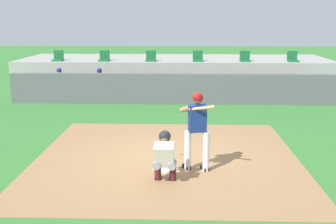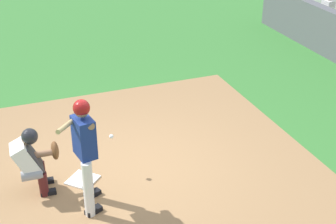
{
  "view_description": "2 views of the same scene",
  "coord_description": "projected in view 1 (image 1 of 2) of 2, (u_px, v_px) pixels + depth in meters",
  "views": [
    {
      "loc": [
        0.34,
        -9.61,
        3.39
      ],
      "look_at": [
        0.0,
        0.7,
        1.0
      ],
      "focal_mm": 43.86,
      "sensor_mm": 36.0,
      "label": 1
    },
    {
      "loc": [
        6.88,
        -1.92,
        4.8
      ],
      "look_at": [
        0.0,
        0.7,
        1.0
      ],
      "focal_mm": 53.91,
      "sensor_mm": 36.0,
      "label": 2
    }
  ],
  "objects": [
    {
      "name": "catcher_crouched",
      "position": [
        165.0,
        154.0,
        8.51
      ],
      "size": [
        0.49,
        1.64,
        1.13
      ],
      "color": "gray",
      "rests_on": "ground"
    },
    {
      "name": "batter_at_plate",
      "position": [
        197.0,
        126.0,
        9.06
      ],
      "size": [
        0.78,
        0.66,
        1.8
      ],
      "color": "silver",
      "rests_on": "ground"
    },
    {
      "name": "dugout_wall",
      "position": [
        173.0,
        89.0,
        16.32
      ],
      "size": [
        13.0,
        0.3,
        1.2
      ],
      "primitive_type": "cube",
      "color": "#59595E",
      "rests_on": "ground"
    },
    {
      "name": "stadium_seat_4",
      "position": [
        245.0,
        59.0,
        18.81
      ],
      "size": [
        0.46,
        0.46,
        0.48
      ],
      "color": "#196033",
      "rests_on": "stands_platform"
    },
    {
      "name": "stadium_seat_3",
      "position": [
        198.0,
        58.0,
        18.88
      ],
      "size": [
        0.46,
        0.46,
        0.48
      ],
      "color": "#196033",
      "rests_on": "stands_platform"
    },
    {
      "name": "stadium_seat_1",
      "position": [
        104.0,
        58.0,
        19.02
      ],
      "size": [
        0.46,
        0.46,
        0.48
      ],
      "color": "#196033",
      "rests_on": "stands_platform"
    },
    {
      "name": "ground_plane",
      "position": [
        167.0,
        158.0,
        10.13
      ],
      "size": [
        80.0,
        80.0,
        0.0
      ],
      "primitive_type": "plane",
      "color": "#387A33"
    },
    {
      "name": "stadium_seat_0",
      "position": [
        58.0,
        58.0,
        19.09
      ],
      "size": [
        0.46,
        0.46,
        0.48
      ],
      "color": "#196033",
      "rests_on": "stands_platform"
    },
    {
      "name": "dugout_player_0",
      "position": [
        59.0,
        83.0,
        17.29
      ],
      "size": [
        0.49,
        0.7,
        1.3
      ],
      "color": "#939399",
      "rests_on": "ground"
    },
    {
      "name": "stadium_seat_5",
      "position": [
        293.0,
        59.0,
        18.74
      ],
      "size": [
        0.46,
        0.46,
        0.48
      ],
      "color": "#196033",
      "rests_on": "stands_platform"
    },
    {
      "name": "dugout_bench",
      "position": [
        173.0,
        94.0,
        17.38
      ],
      "size": [
        11.8,
        0.44,
        0.45
      ],
      "primitive_type": "cube",
      "color": "olive",
      "rests_on": "ground"
    },
    {
      "name": "home_plate",
      "position": [
        166.0,
        168.0,
        9.35
      ],
      "size": [
        0.62,
        0.62,
        0.02
      ],
      "primitive_type": "cube",
      "rotation": [
        0.0,
        0.0,
        0.79
      ],
      "color": "white",
      "rests_on": "dirt_infield"
    },
    {
      "name": "stadium_seat_2",
      "position": [
        151.0,
        58.0,
        18.95
      ],
      "size": [
        0.46,
        0.46,
        0.48
      ],
      "color": "#196033",
      "rests_on": "stands_platform"
    },
    {
      "name": "stands_platform",
      "position": [
        175.0,
        72.0,
        20.59
      ],
      "size": [
        15.0,
        4.4,
        1.4
      ],
      "primitive_type": "cube",
      "color": "#9E9E99",
      "rests_on": "ground"
    },
    {
      "name": "dugout_player_1",
      "position": [
        99.0,
        83.0,
        17.23
      ],
      "size": [
        0.49,
        0.7,
        1.3
      ],
      "color": "#939399",
      "rests_on": "ground"
    },
    {
      "name": "dirt_infield",
      "position": [
        167.0,
        158.0,
        10.13
      ],
      "size": [
        6.4,
        6.4,
        0.01
      ],
      "primitive_type": "cube",
      "color": "#9E754C",
      "rests_on": "ground"
    }
  ]
}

